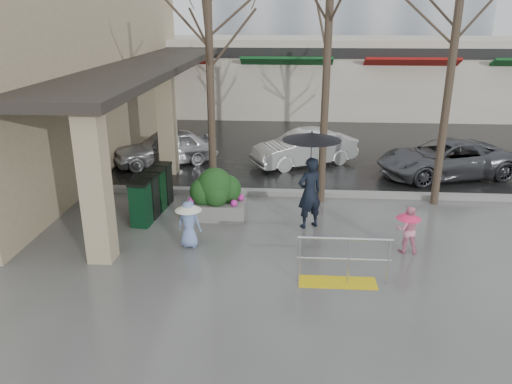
# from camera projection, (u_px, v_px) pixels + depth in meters

# --- Properties ---
(ground) EXTENTS (120.00, 120.00, 0.00)m
(ground) POSITION_uv_depth(u_px,v_px,m) (276.00, 254.00, 11.52)
(ground) COLOR #51514F
(ground) RESTS_ON ground
(street_asphalt) EXTENTS (120.00, 36.00, 0.01)m
(street_asphalt) POSITION_uv_depth(u_px,v_px,m) (287.00, 99.00, 32.17)
(street_asphalt) COLOR black
(street_asphalt) RESTS_ON ground
(curb) EXTENTS (120.00, 0.30, 0.15)m
(curb) POSITION_uv_depth(u_px,v_px,m) (280.00, 193.00, 15.25)
(curb) COLOR gray
(curb) RESTS_ON ground
(near_building) EXTENTS (6.00, 18.00, 8.00)m
(near_building) POSITION_uv_depth(u_px,v_px,m) (39.00, 49.00, 18.26)
(near_building) COLOR tan
(near_building) RESTS_ON ground
(canopy_slab) EXTENTS (2.80, 18.00, 0.25)m
(canopy_slab) POSITION_uv_depth(u_px,v_px,m) (153.00, 61.00, 18.12)
(canopy_slab) COLOR #2D2823
(canopy_slab) RESTS_ON pillar_front
(pillar_front) EXTENTS (0.55, 0.55, 3.50)m
(pillar_front) POSITION_uv_depth(u_px,v_px,m) (96.00, 186.00, 10.71)
(pillar_front) COLOR tan
(pillar_front) RESTS_ON ground
(pillar_back) EXTENTS (0.55, 0.55, 3.50)m
(pillar_back) POSITION_uv_depth(u_px,v_px,m) (167.00, 123.00, 16.81)
(pillar_back) COLOR tan
(pillar_back) RESTS_ON ground
(storefront_row) EXTENTS (34.00, 6.74, 4.00)m
(storefront_row) POSITION_uv_depth(u_px,v_px,m) (323.00, 75.00, 27.57)
(storefront_row) COLOR beige
(storefront_row) RESTS_ON ground
(handrail) EXTENTS (1.90, 0.50, 1.03)m
(handrail) POSITION_uv_depth(u_px,v_px,m) (341.00, 267.00, 10.18)
(handrail) COLOR yellow
(handrail) RESTS_ON ground
(tree_west) EXTENTS (3.20, 3.20, 6.80)m
(tree_west) POSITION_uv_depth(u_px,v_px,m) (208.00, 20.00, 13.31)
(tree_west) COLOR #382B21
(tree_west) RESTS_ON ground
(tree_midwest) EXTENTS (3.20, 3.20, 7.00)m
(tree_midwest) POSITION_uv_depth(u_px,v_px,m) (329.00, 14.00, 13.05)
(tree_midwest) COLOR #382B21
(tree_midwest) RESTS_ON ground
(tree_mideast) EXTENTS (3.20, 3.20, 6.50)m
(tree_mideast) POSITION_uv_depth(u_px,v_px,m) (456.00, 29.00, 12.96)
(tree_mideast) COLOR #382B21
(tree_mideast) RESTS_ON ground
(woman) EXTENTS (1.47, 1.47, 2.54)m
(woman) POSITION_uv_depth(u_px,v_px,m) (310.00, 170.00, 12.50)
(woman) COLOR black
(woman) RESTS_ON ground
(child_pink) EXTENTS (0.57, 0.57, 1.13)m
(child_pink) POSITION_uv_depth(u_px,v_px,m) (408.00, 227.00, 11.45)
(child_pink) COLOR pink
(child_pink) RESTS_ON ground
(child_blue) EXTENTS (0.64, 0.64, 1.15)m
(child_blue) POSITION_uv_depth(u_px,v_px,m) (189.00, 220.00, 11.70)
(child_blue) COLOR #7592D0
(child_blue) RESTS_ON ground
(planter) EXTENTS (1.62, 0.95, 1.41)m
(planter) POSITION_uv_depth(u_px,v_px,m) (216.00, 194.00, 13.38)
(planter) COLOR gray
(planter) RESTS_ON ground
(news_boxes) EXTENTS (0.69, 2.20, 1.21)m
(news_boxes) POSITION_uv_depth(u_px,v_px,m) (152.00, 193.00, 13.67)
(news_boxes) COLOR #0C361C
(news_boxes) RESTS_ON ground
(car_a) EXTENTS (3.98, 2.96, 1.26)m
(car_a) POSITION_uv_depth(u_px,v_px,m) (166.00, 147.00, 18.20)
(car_a) COLOR silver
(car_a) RESTS_ON ground
(car_b) EXTENTS (4.01, 2.95, 1.26)m
(car_b) POSITION_uv_depth(u_px,v_px,m) (304.00, 148.00, 18.12)
(car_b) COLOR silver
(car_b) RESTS_ON ground
(car_c) EXTENTS (4.93, 3.23, 1.26)m
(car_c) POSITION_uv_depth(u_px,v_px,m) (445.00, 159.00, 16.80)
(car_c) COLOR #4F5055
(car_c) RESTS_ON ground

